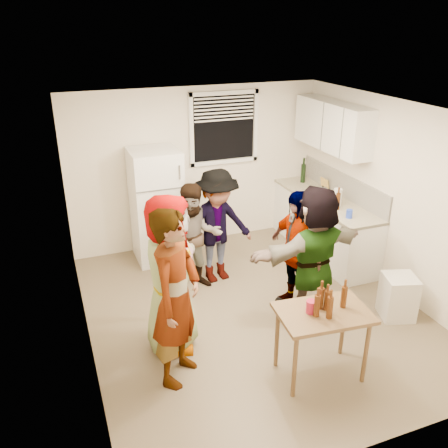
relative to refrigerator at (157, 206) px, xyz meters
name	(u,v)px	position (x,y,z in m)	size (l,w,h in m)	color
room	(253,311)	(0.75, -1.88, -0.85)	(4.00, 4.50, 2.50)	white
window	(224,128)	(1.20, 0.33, 1.00)	(1.12, 0.10, 1.06)	white
refrigerator	(157,206)	(0.00, 0.00, 0.00)	(0.70, 0.70, 1.70)	white
counter_lower	(323,226)	(2.45, -0.73, -0.42)	(0.60, 2.20, 0.86)	white
countertop	(326,199)	(2.45, -0.73, 0.03)	(0.64, 2.22, 0.04)	#BBB294
backsplash	(343,185)	(2.74, -0.73, 0.23)	(0.03, 2.20, 0.36)	beige
upper_cabinets	(332,126)	(2.58, -0.53, 1.10)	(0.34, 1.60, 0.70)	white
kettle	(322,198)	(2.40, -0.70, 0.05)	(0.25, 0.21, 0.21)	silver
paper_towel	(337,206)	(2.43, -1.05, 0.05)	(0.12, 0.12, 0.26)	white
wine_bottle	(302,182)	(2.50, 0.07, 0.05)	(0.08, 0.08, 0.31)	black
beer_bottle_counter	(337,209)	(2.35, -1.18, 0.05)	(0.06, 0.06, 0.24)	#47230C
blue_cup	(349,218)	(2.33, -1.51, 0.05)	(0.09, 0.09, 0.12)	blue
picture_frame	(325,183)	(2.67, -0.33, 0.13)	(0.02, 0.20, 0.16)	gold
trash_bin	(398,299)	(2.36, -2.61, -0.60)	(0.38, 0.38, 0.55)	silver
serving_table	(318,373)	(0.91, -3.16, -0.85)	(0.91, 0.60, 0.76)	brown
beer_bottle_table	(326,309)	(0.95, -3.14, -0.09)	(0.05, 0.05, 0.21)	#47230C
red_cup	(310,312)	(0.78, -3.13, -0.09)	(0.10, 0.10, 0.13)	maroon
guest_grey	(173,344)	(-0.37, -2.16, -0.85)	(0.88, 1.81, 0.57)	gray
guest_stripe	(180,374)	(-0.45, -2.66, -0.85)	(0.68, 1.86, 0.45)	#141933
guest_back_left	(197,286)	(0.26, -1.05, -0.85)	(0.72, 1.49, 0.56)	brown
guest_back_right	(217,278)	(0.61, -0.94, -0.85)	(1.04, 1.61, 0.60)	#414045
guest_black	(292,305)	(1.27, -1.94, -0.85)	(0.92, 1.57, 0.38)	black
guest_orange	(309,315)	(1.36, -2.22, -0.85)	(1.58, 1.71, 0.50)	#EA8244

